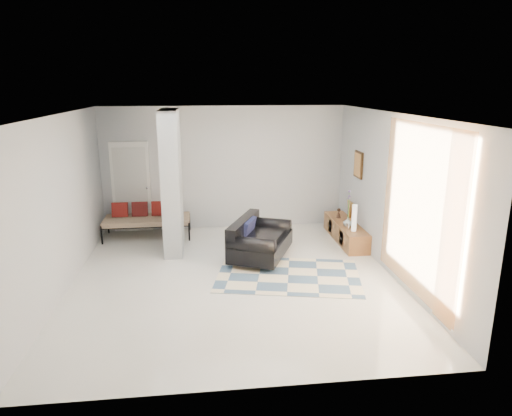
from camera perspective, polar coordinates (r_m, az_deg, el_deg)
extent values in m
plane|color=silver|center=(8.03, -2.74, -8.73)|extent=(6.00, 6.00, 0.00)
plane|color=white|center=(7.35, -3.01, 11.64)|extent=(6.00, 6.00, 0.00)
plane|color=#BABDBF|center=(10.50, -4.00, 4.98)|extent=(6.00, 0.00, 6.00)
plane|color=#BABDBF|center=(4.73, -0.33, -7.86)|extent=(6.00, 0.00, 6.00)
plane|color=#BABDBF|center=(7.89, -23.23, 0.35)|extent=(0.00, 6.00, 6.00)
plane|color=#BABDBF|center=(8.22, 16.65, 1.51)|extent=(0.00, 6.00, 6.00)
cube|color=#A2A8A9|center=(9.13, -10.48, 3.23)|extent=(0.35, 1.20, 2.80)
cube|color=white|center=(10.65, -15.33, 2.53)|extent=(0.85, 0.06, 2.04)
plane|color=#FF9E43|center=(7.16, 19.65, -0.29)|extent=(0.00, 2.55, 2.55)
cube|color=#3C2510|center=(9.71, 12.69, 5.31)|extent=(0.04, 0.45, 0.55)
cube|color=brown|center=(9.99, 11.13, -2.91)|extent=(0.45, 1.89, 0.40)
cube|color=#3C2510|center=(9.54, 10.65, -3.74)|extent=(0.02, 0.25, 0.28)
cube|color=#3C2510|center=(10.31, 9.29, -2.25)|extent=(0.02, 0.25, 0.28)
cube|color=#EFAC46|center=(10.17, 11.77, -0.27)|extent=(0.09, 0.32, 0.40)
cube|color=silver|center=(9.50, 11.39, -2.22)|extent=(0.04, 0.10, 0.12)
cylinder|color=silver|center=(8.42, -2.93, -7.18)|extent=(0.05, 0.05, 0.10)
cylinder|color=silver|center=(9.56, -0.36, -4.39)|extent=(0.05, 0.05, 0.10)
cylinder|color=silver|center=(8.23, 1.79, -7.73)|extent=(0.05, 0.05, 0.10)
cylinder|color=silver|center=(9.38, 3.81, -4.80)|extent=(0.05, 0.05, 0.10)
cube|color=black|center=(8.82, 0.63, -4.72)|extent=(1.44, 1.76, 0.30)
cube|color=black|center=(8.81, -1.59, -2.48)|extent=(0.79, 1.48, 0.36)
cylinder|color=black|center=(8.16, -0.61, -4.67)|extent=(0.91, 0.60, 0.28)
cylinder|color=black|center=(9.33, 1.73, -2.11)|extent=(0.91, 0.60, 0.28)
cube|color=black|center=(8.77, -0.84, -2.42)|extent=(0.35, 0.57, 0.31)
cylinder|color=black|center=(10.10, -18.73, -3.24)|extent=(0.04, 0.04, 0.40)
cylinder|color=black|center=(9.89, -8.36, -2.95)|extent=(0.04, 0.04, 0.40)
cylinder|color=black|center=(10.81, -17.99, -1.99)|extent=(0.04, 0.04, 0.40)
cylinder|color=black|center=(10.61, -8.31, -1.70)|extent=(0.04, 0.04, 0.40)
cube|color=beige|center=(10.26, -13.45, -1.50)|extent=(1.85, 0.79, 0.12)
cube|color=maroon|center=(10.43, -16.64, -0.21)|extent=(0.34, 0.17, 0.33)
cube|color=maroon|center=(10.36, -14.32, -0.13)|extent=(0.34, 0.17, 0.33)
cube|color=maroon|center=(10.32, -11.97, -0.05)|extent=(0.34, 0.17, 0.33)
cube|color=beige|center=(8.13, 4.05, -8.39)|extent=(2.76, 2.13, 0.01)
cylinder|color=white|center=(9.34, 12.18, -1.21)|extent=(0.10, 0.10, 0.54)
imported|color=silver|center=(9.65, 11.39, -1.72)|extent=(0.20, 0.20, 0.19)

